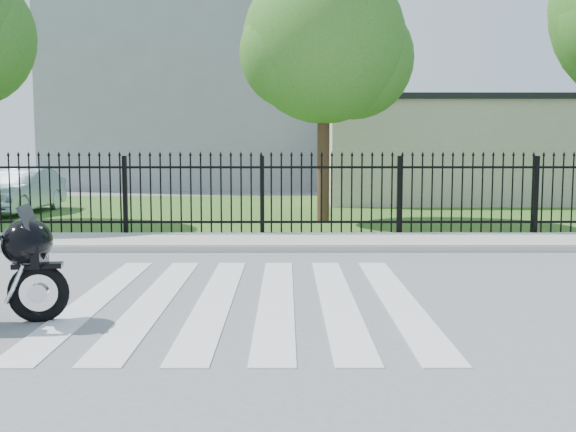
{
  "coord_description": "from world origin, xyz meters",
  "views": [
    {
      "loc": [
        0.53,
        -8.69,
        2.03
      ],
      "look_at": [
        0.55,
        1.07,
        1.0
      ],
      "focal_mm": 42.0,
      "sensor_mm": 36.0,
      "label": 1
    }
  ],
  "objects": [
    {
      "name": "ground",
      "position": [
        0.0,
        0.0,
        0.0
      ],
      "size": [
        120.0,
        120.0,
        0.0
      ],
      "primitive_type": "plane",
      "color": "slate",
      "rests_on": "ground"
    },
    {
      "name": "crosswalk",
      "position": [
        0.0,
        0.0,
        0.01
      ],
      "size": [
        5.0,
        5.5,
        0.01
      ],
      "primitive_type": null,
      "color": "silver",
      "rests_on": "ground"
    },
    {
      "name": "sidewalk",
      "position": [
        0.0,
        5.0,
        0.06
      ],
      "size": [
        40.0,
        2.0,
        0.12
      ],
      "primitive_type": "cube",
      "color": "#ADAAA3",
      "rests_on": "ground"
    },
    {
      "name": "curb",
      "position": [
        0.0,
        4.0,
        0.06
      ],
      "size": [
        40.0,
        0.12,
        0.12
      ],
      "primitive_type": "cube",
      "color": "#ADAAA3",
      "rests_on": "ground"
    },
    {
      "name": "grass_strip",
      "position": [
        0.0,
        12.0,
        0.01
      ],
      "size": [
        40.0,
        12.0,
        0.02
      ],
      "primitive_type": "cube",
      "color": "#316121",
      "rests_on": "ground"
    },
    {
      "name": "iron_fence",
      "position": [
        0.0,
        6.0,
        0.9
      ],
      "size": [
        26.0,
        0.04,
        1.8
      ],
      "color": "black",
      "rests_on": "ground"
    },
    {
      "name": "tree_mid",
      "position": [
        1.5,
        9.0,
        4.67
      ],
      "size": [
        4.2,
        4.2,
        6.78
      ],
      "color": "#382316",
      "rests_on": "ground"
    },
    {
      "name": "building_low",
      "position": [
        7.0,
        16.0,
        1.75
      ],
      "size": [
        10.0,
        6.0,
        3.5
      ],
      "primitive_type": "cube",
      "color": "beige",
      "rests_on": "ground"
    },
    {
      "name": "building_low_roof",
      "position": [
        7.0,
        16.0,
        3.6
      ],
      "size": [
        10.2,
        6.2,
        0.2
      ],
      "primitive_type": "cube",
      "color": "black",
      "rests_on": "building_low"
    },
    {
      "name": "building_tall",
      "position": [
        -3.0,
        26.0,
        6.0
      ],
      "size": [
        15.0,
        10.0,
        12.0
      ],
      "primitive_type": "cube",
      "color": "#93949B",
      "rests_on": "ground"
    },
    {
      "name": "parked_car",
      "position": [
        -7.42,
        11.2,
        0.68
      ],
      "size": [
        1.59,
        4.08,
        1.32
      ],
      "primitive_type": "imported",
      "rotation": [
        0.0,
        0.0,
        -0.05
      ],
      "color": "#A4BECE",
      "rests_on": "grass_strip"
    }
  ]
}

